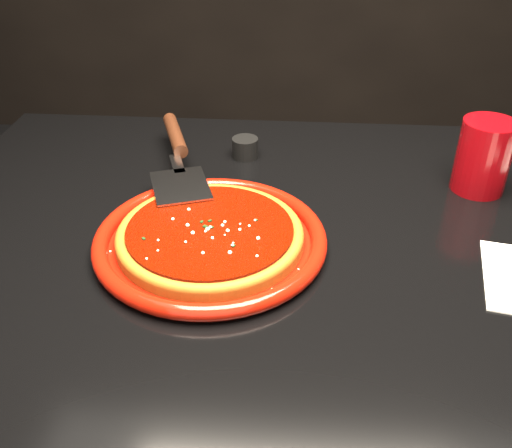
{
  "coord_description": "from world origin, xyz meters",
  "views": [
    {
      "loc": [
        -0.04,
        -0.67,
        1.21
      ],
      "look_at": [
        -0.09,
        -0.01,
        0.77
      ],
      "focal_mm": 40.0,
      "sensor_mm": 36.0,
      "label": 1
    }
  ],
  "objects_px": {
    "cup": "(483,156)",
    "pizza_server": "(179,155)",
    "ramekin": "(245,148)",
    "table": "(307,409)",
    "plate": "(210,239)"
  },
  "relations": [
    {
      "from": "plate",
      "to": "cup",
      "type": "height_order",
      "value": "cup"
    },
    {
      "from": "table",
      "to": "cup",
      "type": "xyz_separation_m",
      "value": [
        0.25,
        0.15,
        0.43
      ]
    },
    {
      "from": "table",
      "to": "cup",
      "type": "relative_size",
      "value": 10.44
    },
    {
      "from": "cup",
      "to": "plate",
      "type": "bearing_deg",
      "value": -154.73
    },
    {
      "from": "cup",
      "to": "pizza_server",
      "type": "bearing_deg",
      "value": 179.84
    },
    {
      "from": "table",
      "to": "cup",
      "type": "distance_m",
      "value": 0.52
    },
    {
      "from": "pizza_server",
      "to": "table",
      "type": "bearing_deg",
      "value": -52.98
    },
    {
      "from": "cup",
      "to": "ramekin",
      "type": "distance_m",
      "value": 0.39
    },
    {
      "from": "table",
      "to": "ramekin",
      "type": "xyz_separation_m",
      "value": [
        -0.13,
        0.24,
        0.39
      ]
    },
    {
      "from": "plate",
      "to": "pizza_server",
      "type": "bearing_deg",
      "value": 112.13
    },
    {
      "from": "table",
      "to": "plate",
      "type": "xyz_separation_m",
      "value": [
        -0.15,
        -0.04,
        0.39
      ]
    },
    {
      "from": "plate",
      "to": "ramekin",
      "type": "xyz_separation_m",
      "value": [
        0.02,
        0.27,
        0.01
      ]
    },
    {
      "from": "cup",
      "to": "ramekin",
      "type": "relative_size",
      "value": 2.52
    },
    {
      "from": "pizza_server",
      "to": "ramekin",
      "type": "bearing_deg",
      "value": 20.72
    },
    {
      "from": "plate",
      "to": "pizza_server",
      "type": "xyz_separation_m",
      "value": [
        -0.08,
        0.19,
        0.03
      ]
    }
  ]
}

